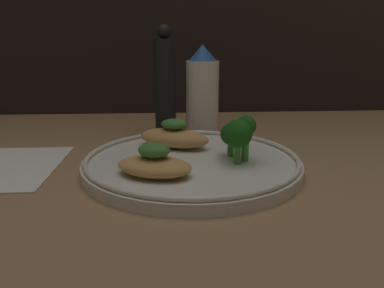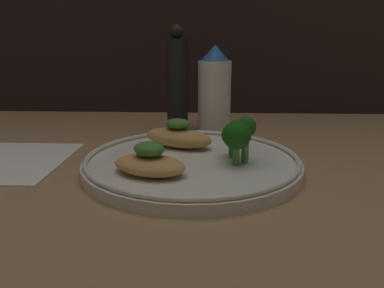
# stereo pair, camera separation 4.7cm
# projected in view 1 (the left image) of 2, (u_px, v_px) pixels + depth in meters

# --- Properties ---
(ground_plane) EXTENTS (1.80, 1.80, 0.01)m
(ground_plane) POSITION_uv_depth(u_px,v_px,m) (192.00, 173.00, 0.48)
(ground_plane) COLOR #936D47
(plate) EXTENTS (0.28, 0.28, 0.02)m
(plate) POSITION_uv_depth(u_px,v_px,m) (192.00, 162.00, 0.48)
(plate) COLOR silver
(plate) RESTS_ON ground_plane
(grilled_meat_front) EXTENTS (0.10, 0.08, 0.04)m
(grilled_meat_front) POSITION_uv_depth(u_px,v_px,m) (154.00, 164.00, 0.42)
(grilled_meat_front) COLOR tan
(grilled_meat_front) RESTS_ON plate
(grilled_meat_middle) EXTENTS (0.11, 0.09, 0.04)m
(grilled_meat_middle) POSITION_uv_depth(u_px,v_px,m) (174.00, 137.00, 0.53)
(grilled_meat_middle) COLOR tan
(grilled_meat_middle) RESTS_ON plate
(broccoli_bunch) EXTENTS (0.04, 0.06, 0.06)m
(broccoli_bunch) POSITION_uv_depth(u_px,v_px,m) (238.00, 133.00, 0.46)
(broccoli_bunch) COLOR #4C8E38
(broccoli_bunch) RESTS_ON plate
(sauce_bottle) EXTENTS (0.06, 0.06, 0.15)m
(sauce_bottle) POSITION_uv_depth(u_px,v_px,m) (202.00, 91.00, 0.66)
(sauce_bottle) COLOR white
(sauce_bottle) RESTS_ON ground_plane
(pepper_grinder) EXTENTS (0.04, 0.04, 0.19)m
(pepper_grinder) POSITION_uv_depth(u_px,v_px,m) (165.00, 84.00, 0.65)
(pepper_grinder) COLOR black
(pepper_grinder) RESTS_ON ground_plane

